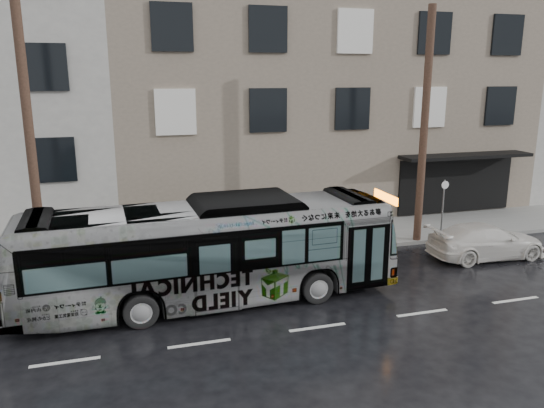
{
  "coord_description": "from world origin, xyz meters",
  "views": [
    {
      "loc": [
        -4.83,
        -14.74,
        6.65
      ],
      "look_at": [
        0.17,
        2.5,
        2.25
      ],
      "focal_mm": 35.0,
      "sensor_mm": 36.0,
      "label": 1
    }
  ],
  "objects_px": {
    "sign_post": "(443,209)",
    "bus": "(210,251)",
    "utility_pole_rear": "(30,140)",
    "utility_pole_front": "(424,128)",
    "dark_sedan": "(10,292)",
    "white_sedan": "(486,241)"
  },
  "relations": [
    {
      "from": "sign_post",
      "to": "bus",
      "type": "relative_size",
      "value": 0.21
    },
    {
      "from": "utility_pole_rear",
      "to": "utility_pole_front",
      "type": "bearing_deg",
      "value": 0.0
    },
    {
      "from": "sign_post",
      "to": "dark_sedan",
      "type": "distance_m",
      "value": 15.88
    },
    {
      "from": "utility_pole_front",
      "to": "white_sedan",
      "type": "distance_m",
      "value": 4.84
    },
    {
      "from": "white_sedan",
      "to": "utility_pole_front",
      "type": "bearing_deg",
      "value": 35.62
    },
    {
      "from": "white_sedan",
      "to": "utility_pole_rear",
      "type": "bearing_deg",
      "value": 83.42
    },
    {
      "from": "utility_pole_front",
      "to": "utility_pole_rear",
      "type": "distance_m",
      "value": 14.0
    },
    {
      "from": "utility_pole_rear",
      "to": "sign_post",
      "type": "xyz_separation_m",
      "value": [
        15.1,
        0.0,
        -3.3
      ]
    },
    {
      "from": "sign_post",
      "to": "bus",
      "type": "height_order",
      "value": "bus"
    },
    {
      "from": "bus",
      "to": "dark_sedan",
      "type": "distance_m",
      "value": 5.63
    },
    {
      "from": "utility_pole_front",
      "to": "dark_sedan",
      "type": "height_order",
      "value": "utility_pole_front"
    },
    {
      "from": "utility_pole_front",
      "to": "dark_sedan",
      "type": "relative_size",
      "value": 1.88
    },
    {
      "from": "sign_post",
      "to": "bus",
      "type": "xyz_separation_m",
      "value": [
        -10.04,
        -3.25,
        0.21
      ]
    },
    {
      "from": "utility_pole_front",
      "to": "utility_pole_rear",
      "type": "bearing_deg",
      "value": 180.0
    },
    {
      "from": "utility_pole_front",
      "to": "dark_sedan",
      "type": "distance_m",
      "value": 15.29
    },
    {
      "from": "utility_pole_front",
      "to": "bus",
      "type": "xyz_separation_m",
      "value": [
        -8.94,
        -3.25,
        -3.09
      ]
    },
    {
      "from": "utility_pole_front",
      "to": "bus",
      "type": "bearing_deg",
      "value": -160.0
    },
    {
      "from": "sign_post",
      "to": "white_sedan",
      "type": "bearing_deg",
      "value": -79.54
    },
    {
      "from": "bus",
      "to": "white_sedan",
      "type": "bearing_deg",
      "value": -86.66
    },
    {
      "from": "bus",
      "to": "dark_sedan",
      "type": "relative_size",
      "value": 2.34
    },
    {
      "from": "white_sedan",
      "to": "bus",
      "type": "bearing_deg",
      "value": 97.15
    },
    {
      "from": "white_sedan",
      "to": "dark_sedan",
      "type": "distance_m",
      "value": 16.03
    }
  ]
}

